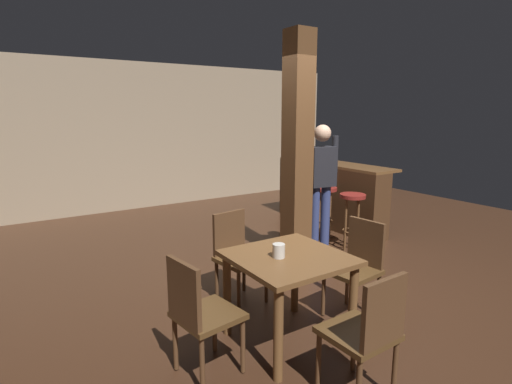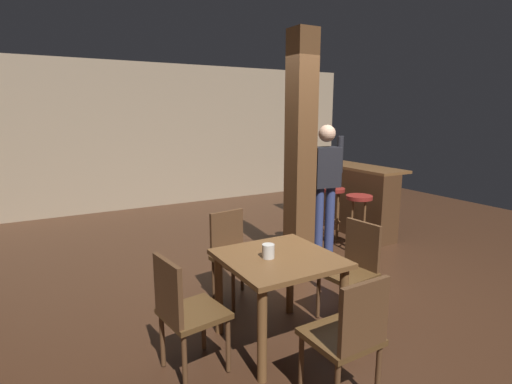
{
  "view_description": "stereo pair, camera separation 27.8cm",
  "coord_description": "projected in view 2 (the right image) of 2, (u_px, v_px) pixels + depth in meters",
  "views": [
    {
      "loc": [
        -2.83,
        -3.25,
        1.88
      ],
      "look_at": [
        -0.51,
        0.3,
        1.02
      ],
      "focal_mm": 28.0,
      "sensor_mm": 36.0,
      "label": 1
    },
    {
      "loc": [
        -2.59,
        -3.4,
        1.88
      ],
      "look_at": [
        -0.51,
        0.3,
        1.02
      ],
      "focal_mm": 28.0,
      "sensor_mm": 36.0,
      "label": 2
    }
  ],
  "objects": [
    {
      "name": "ground_plane",
      "position": [
        308.0,
        280.0,
        4.52
      ],
      "size": [
        10.8,
        10.8,
        0.0
      ],
      "primitive_type": "plane",
      "color": "#382114"
    },
    {
      "name": "bar_stool_near",
      "position": [
        359.0,
        210.0,
        5.35
      ],
      "size": [
        0.35,
        0.35,
        0.78
      ],
      "color": "maroon",
      "rests_on": "ground_plane"
    },
    {
      "name": "bar_stool_mid",
      "position": [
        333.0,
        201.0,
        5.91
      ],
      "size": [
        0.34,
        0.34,
        0.77
      ],
      "color": "maroon",
      "rests_on": "ground_plane"
    },
    {
      "name": "wall_back",
      "position": [
        177.0,
        136.0,
        8.09
      ],
      "size": [
        8.0,
        0.1,
        2.8
      ],
      "primitive_type": "cube",
      "color": "gray",
      "rests_on": "ground_plane"
    },
    {
      "name": "pillar",
      "position": [
        300.0,
        152.0,
        4.74
      ],
      "size": [
        0.28,
        0.28,
        2.8
      ],
      "primitive_type": "cube",
      "color": "brown",
      "rests_on": "ground_plane"
    },
    {
      "name": "chair_north",
      "position": [
        233.0,
        252.0,
        3.97
      ],
      "size": [
        0.47,
        0.47,
        0.89
      ],
      "color": "#4C3319",
      "rests_on": "ground_plane"
    },
    {
      "name": "chair_south",
      "position": [
        349.0,
        334.0,
        2.5
      ],
      "size": [
        0.43,
        0.43,
        0.89
      ],
      "color": "#4C3319",
      "rests_on": "ground_plane"
    },
    {
      "name": "bar_counter",
      "position": [
        338.0,
        195.0,
        6.55
      ],
      "size": [
        0.56,
        2.23,
        1.05
      ],
      "color": "brown",
      "rests_on": "ground_plane"
    },
    {
      "name": "dining_table",
      "position": [
        279.0,
        272.0,
        3.2
      ],
      "size": [
        0.87,
        0.87,
        0.75
      ],
      "color": "brown",
      "rests_on": "ground_plane"
    },
    {
      "name": "standing_person",
      "position": [
        325.0,
        183.0,
        4.99
      ],
      "size": [
        0.47,
        0.25,
        1.72
      ],
      "color": "black",
      "rests_on": "ground_plane"
    },
    {
      "name": "chair_west",
      "position": [
        184.0,
        309.0,
        2.82
      ],
      "size": [
        0.48,
        0.48,
        0.89
      ],
      "color": "#4C3319",
      "rests_on": "ground_plane"
    },
    {
      "name": "napkin_cup",
      "position": [
        268.0,
        251.0,
        3.13
      ],
      "size": [
        0.1,
        0.1,
        0.11
      ],
      "primitive_type": "cylinder",
      "color": "beige",
      "rests_on": "dining_table"
    },
    {
      "name": "chair_east",
      "position": [
        353.0,
        266.0,
        3.61
      ],
      "size": [
        0.46,
        0.46,
        0.89
      ],
      "color": "#4C3319",
      "rests_on": "ground_plane"
    }
  ]
}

